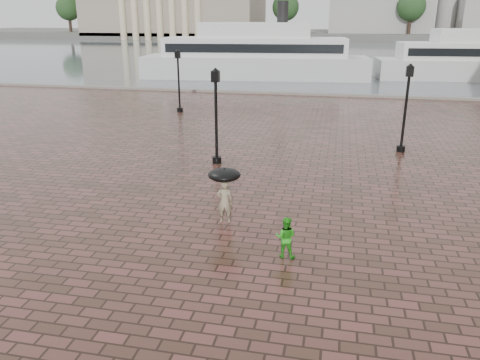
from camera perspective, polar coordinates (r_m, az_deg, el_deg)
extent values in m
plane|color=#362218|center=(12.99, 12.13, -12.42)|extent=(300.00, 300.00, 0.00)
plane|color=#464F56|center=(103.32, 12.60, 15.10)|extent=(240.00, 240.00, 0.00)
cube|color=slate|center=(43.62, 12.51, 9.95)|extent=(80.00, 0.60, 0.30)
cube|color=#4C4C47|center=(171.20, 12.65, 16.92)|extent=(300.00, 60.00, 2.00)
cube|color=gray|center=(165.47, -7.83, 20.93)|extent=(55.00, 30.00, 22.00)
cube|color=#9B9893|center=(161.45, 16.62, 19.33)|extent=(30.00, 22.00, 14.00)
cylinder|color=#2D2119|center=(173.99, -19.97, 17.29)|extent=(1.00, 1.00, 8.00)
sphere|color=#1F3D1B|center=(173.99, -20.19, 19.09)|extent=(8.00, 8.00, 8.00)
cylinder|color=#2D2119|center=(158.48, -8.21, 18.10)|extent=(1.00, 1.00, 8.00)
sphere|color=#1F3D1B|center=(158.48, -8.31, 20.09)|extent=(8.00, 8.00, 8.00)
cylinder|color=#2D2119|center=(150.16, 5.51, 18.15)|extent=(1.00, 1.00, 8.00)
sphere|color=#1F3D1B|center=(150.17, 5.58, 20.25)|extent=(8.00, 8.00, 8.00)
cylinder|color=#2D2119|center=(150.25, 19.92, 17.15)|extent=(1.00, 1.00, 8.00)
sphere|color=#1F3D1B|center=(150.25, 20.17, 19.24)|extent=(8.00, 8.00, 8.00)
cylinder|color=black|center=(22.81, -2.84, 2.48)|extent=(0.44, 0.44, 0.30)
cylinder|color=black|center=(22.35, -2.92, 7.03)|extent=(0.14, 0.14, 4.00)
cube|color=black|center=(21.99, -3.01, 12.51)|extent=(0.35, 0.35, 0.50)
sphere|color=beige|center=(21.99, -3.01, 12.51)|extent=(0.28, 0.28, 0.28)
cylinder|color=black|center=(26.17, 19.01, 3.65)|extent=(0.44, 0.44, 0.30)
cylinder|color=black|center=(25.76, 19.46, 7.61)|extent=(0.14, 0.14, 4.00)
cube|color=black|center=(25.46, 20.00, 12.34)|extent=(0.35, 0.35, 0.50)
sphere|color=beige|center=(25.46, 20.00, 12.34)|extent=(0.28, 0.28, 0.28)
cylinder|color=black|center=(35.70, -7.34, 8.50)|extent=(0.44, 0.44, 0.30)
cylinder|color=black|center=(35.40, -7.46, 11.44)|extent=(0.14, 0.14, 4.00)
cube|color=black|center=(35.18, -7.62, 14.91)|extent=(0.35, 0.35, 0.50)
sphere|color=beige|center=(35.18, -7.62, 14.91)|extent=(0.28, 0.28, 0.28)
imported|color=gray|center=(15.97, -1.89, -2.65)|extent=(0.61, 0.45, 1.54)
imported|color=green|center=(13.83, 5.58, -6.96)|extent=(0.64, 0.51, 1.27)
cube|color=silver|center=(55.58, 1.78, 13.59)|extent=(26.09, 8.59, 2.46)
cube|color=silver|center=(55.40, 1.80, 15.91)|extent=(20.92, 7.28, 2.05)
cube|color=silver|center=(55.33, 1.82, 17.81)|extent=(12.70, 5.88, 1.64)
cylinder|color=black|center=(55.14, 5.23, 19.66)|extent=(1.23, 1.23, 2.46)
cube|color=black|center=(52.70, 1.55, 15.74)|extent=(19.39, 1.98, 0.92)
cube|color=black|center=(58.11, 2.03, 16.06)|extent=(19.39, 1.98, 0.92)
cube|color=black|center=(62.72, 26.85, 13.98)|extent=(17.33, 1.67, 0.82)
cylinder|color=black|center=(15.78, -1.91, -0.84)|extent=(0.02, 0.02, 0.95)
ellipsoid|color=black|center=(15.64, -1.92, 0.64)|extent=(1.10, 1.10, 0.39)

